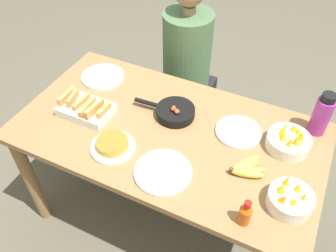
{
  "coord_description": "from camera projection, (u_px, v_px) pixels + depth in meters",
  "views": [
    {
      "loc": [
        0.55,
        -1.14,
        2.06
      ],
      "look_at": [
        0.0,
        0.0,
        0.8
      ],
      "focal_mm": 38.0,
      "sensor_mm": 36.0,
      "label": 1
    }
  ],
  "objects": [
    {
      "name": "dining_table",
      "position": [
        168.0,
        145.0,
        1.88
      ],
      "size": [
        1.55,
        0.84,
        0.77
      ],
      "color": "olive",
      "rests_on": "ground_plane"
    },
    {
      "name": "person_figure",
      "position": [
        186.0,
        82.0,
        2.48
      ],
      "size": [
        0.35,
        0.35,
        1.27
      ],
      "color": "black",
      "rests_on": "ground_plane"
    },
    {
      "name": "melon_tray",
      "position": [
        86.0,
        108.0,
        1.87
      ],
      "size": [
        0.27,
        0.18,
        0.1
      ],
      "color": "silver",
      "rests_on": "dining_table"
    },
    {
      "name": "hot_sauce_bottle",
      "position": [
        245.0,
        213.0,
        1.39
      ],
      "size": [
        0.05,
        0.05,
        0.14
      ],
      "color": "#C64C0F",
      "rests_on": "dining_table"
    },
    {
      "name": "empty_plate_far_right",
      "position": [
        163.0,
        172.0,
        1.6
      ],
      "size": [
        0.26,
        0.26,
        0.02
      ],
      "color": "silver",
      "rests_on": "dining_table"
    },
    {
      "name": "empty_plate_far_left",
      "position": [
        103.0,
        77.0,
        2.1
      ],
      "size": [
        0.25,
        0.25,
        0.02
      ],
      "color": "silver",
      "rests_on": "dining_table"
    },
    {
      "name": "frittata_plate_center",
      "position": [
        113.0,
        145.0,
        1.7
      ],
      "size": [
        0.22,
        0.22,
        0.05
      ],
      "color": "silver",
      "rests_on": "dining_table"
    },
    {
      "name": "empty_plate_near_front",
      "position": [
        238.0,
        132.0,
        1.78
      ],
      "size": [
        0.23,
        0.23,
        0.02
      ],
      "color": "silver",
      "rests_on": "dining_table"
    },
    {
      "name": "ground_plane",
      "position": [
        168.0,
        212.0,
        2.35
      ],
      "size": [
        14.0,
        14.0,
        0.0
      ],
      "primitive_type": "plane",
      "color": "#565142"
    },
    {
      "name": "banana_bunch",
      "position": [
        246.0,
        168.0,
        1.6
      ],
      "size": [
        0.17,
        0.17,
        0.04
      ],
      "color": "gold",
      "rests_on": "dining_table"
    },
    {
      "name": "skillet",
      "position": [
        175.0,
        112.0,
        1.86
      ],
      "size": [
        0.34,
        0.2,
        0.08
      ],
      "rotation": [
        0.0,
        0.0,
        3.2
      ],
      "color": "black",
      "rests_on": "dining_table"
    },
    {
      "name": "fruit_bowl_mango",
      "position": [
        289.0,
        141.0,
        1.69
      ],
      "size": [
        0.21,
        0.21,
        0.12
      ],
      "color": "silver",
      "rests_on": "dining_table"
    },
    {
      "name": "water_bottle",
      "position": [
        322.0,
        115.0,
        1.72
      ],
      "size": [
        0.09,
        0.09,
        0.23
      ],
      "color": "#992D89",
      "rests_on": "dining_table"
    },
    {
      "name": "fruit_bowl_citrus",
      "position": [
        290.0,
        199.0,
        1.46
      ],
      "size": [
        0.19,
        0.19,
        0.13
      ],
      "color": "silver",
      "rests_on": "dining_table"
    }
  ]
}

